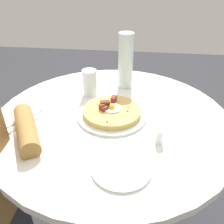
{
  "coord_description": "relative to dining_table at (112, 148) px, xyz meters",
  "views": [
    {
      "loc": [
        -0.09,
        0.81,
        1.29
      ],
      "look_at": [
        -0.0,
        -0.0,
        0.76
      ],
      "focal_mm": 38.5,
      "sensor_mm": 36.0,
      "label": 1
    }
  ],
  "objects": [
    {
      "name": "water_glass",
      "position": [
        0.12,
        -0.17,
        0.24
      ],
      "size": [
        0.07,
        0.07,
        0.12
      ],
      "primitive_type": "cylinder",
      "color": "silver",
      "rests_on": "dining_table"
    },
    {
      "name": "bread_plate",
      "position": [
        -0.06,
        0.29,
        0.18
      ],
      "size": [
        0.19,
        0.19,
        0.01
      ],
      "primitive_type": "cylinder",
      "color": "silver",
      "rests_on": "dining_table"
    },
    {
      "name": "pizza_plate",
      "position": [
        -0.0,
        -0.0,
        0.18
      ],
      "size": [
        0.28,
        0.28,
        0.01
      ],
      "primitive_type": "cylinder",
      "color": "silver",
      "rests_on": "dining_table"
    },
    {
      "name": "knife",
      "position": [
        0.32,
        0.09,
        0.18
      ],
      "size": [
        0.11,
        0.16,
        0.0
      ],
      "primitive_type": "cube",
      "rotation": [
        0.0,
        0.0,
        0.98
      ],
      "color": "silver",
      "rests_on": "napkin"
    },
    {
      "name": "dining_table",
      "position": [
        0.0,
        0.0,
        0.0
      ],
      "size": [
        0.97,
        0.97,
        0.74
      ],
      "color": "silver",
      "rests_on": "ground_plane"
    },
    {
      "name": "salt_shaker",
      "position": [
        -0.18,
        0.15,
        0.2
      ],
      "size": [
        0.03,
        0.03,
        0.05
      ],
      "primitive_type": "cylinder",
      "color": "white",
      "rests_on": "dining_table"
    },
    {
      "name": "ground_plane",
      "position": [
        0.0,
        0.0,
        -0.56
      ],
      "size": [
        6.0,
        6.0,
        0.0
      ],
      "primitive_type": "plane",
      "color": "#2D2D33"
    },
    {
      "name": "water_bottle",
      "position": [
        -0.03,
        -0.28,
        0.31
      ],
      "size": [
        0.07,
        0.07,
        0.27
      ],
      "primitive_type": "cylinder",
      "color": "silver",
      "rests_on": "dining_table"
    },
    {
      "name": "fork",
      "position": [
        0.35,
        0.07,
        0.18
      ],
      "size": [
        0.11,
        0.16,
        0.0
      ],
      "primitive_type": "cube",
      "rotation": [
        0.0,
        0.0,
        0.98
      ],
      "color": "silver",
      "rests_on": "napkin"
    },
    {
      "name": "napkin",
      "position": [
        0.33,
        0.08,
        0.18
      ],
      "size": [
        0.21,
        0.22,
        0.0
      ],
      "primitive_type": "cube",
      "rotation": [
        0.0,
        0.0,
        0.98
      ],
      "color": "white",
      "rests_on": "dining_table"
    },
    {
      "name": "breakfast_pizza",
      "position": [
        0.0,
        -0.0,
        0.2
      ],
      "size": [
        0.24,
        0.24,
        0.05
      ],
      "color": "tan",
      "rests_on": "pizza_plate"
    }
  ]
}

